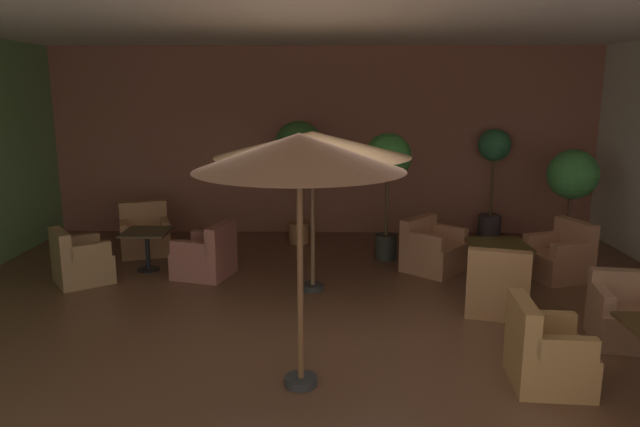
% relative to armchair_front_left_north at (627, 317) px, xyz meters
% --- Properties ---
extents(ground_plane, '(10.67, 9.95, 0.02)m').
position_rel_armchair_front_left_north_xyz_m(ground_plane, '(-3.47, 0.21, -0.31)').
color(ground_plane, brown).
extents(wall_back_brick, '(10.67, 0.08, 3.60)m').
position_rel_armchair_front_left_north_xyz_m(wall_back_brick, '(-3.47, 5.14, 1.51)').
color(wall_back_brick, '#985844').
rests_on(wall_back_brick, ground_plane).
extents(ceiling_slab, '(10.67, 9.95, 0.06)m').
position_rel_armchair_front_left_north_xyz_m(ceiling_slab, '(-3.47, 0.21, 3.34)').
color(ceiling_slab, silver).
rests_on(ceiling_slab, wall_back_brick).
extents(armchair_front_left_north, '(0.83, 0.81, 0.77)m').
position_rel_armchair_front_left_north_xyz_m(armchair_front_left_north, '(0.00, 0.00, 0.00)').
color(armchair_front_left_north, '#A87553').
rests_on(armchair_front_left_north, ground_plane).
extents(armchair_front_left_east, '(0.76, 0.79, 0.85)m').
position_rel_armchair_front_left_north_xyz_m(armchair_front_left_east, '(-1.27, -0.99, 0.01)').
color(armchair_front_left_east, '#AD7842').
rests_on(armchair_front_left_east, ground_plane).
extents(cafe_table_front_right, '(0.70, 0.70, 0.64)m').
position_rel_armchair_front_left_north_xyz_m(cafe_table_front_right, '(-6.22, 2.55, 0.21)').
color(cafe_table_front_right, black).
rests_on(cafe_table_front_right, ground_plane).
extents(armchair_front_right_north, '(1.00, 0.95, 0.88)m').
position_rel_armchair_front_left_north_xyz_m(armchair_front_right_north, '(-6.56, 3.51, 0.01)').
color(armchair_front_right_north, '#B67949').
rests_on(armchair_front_right_north, ground_plane).
extents(armchair_front_right_east, '(1.02, 1.02, 0.82)m').
position_rel_armchair_front_left_north_xyz_m(armchair_front_right_east, '(-7.03, 1.94, 0.01)').
color(armchair_front_right_east, '#A5794D').
rests_on(armchair_front_right_east, ground_plane).
extents(armchair_front_right_south, '(0.95, 0.94, 0.83)m').
position_rel_armchair_front_left_north_xyz_m(armchair_front_right_south, '(-5.23, 2.28, 0.01)').
color(armchair_front_right_south, '#B26756').
rests_on(armchair_front_right_south, ground_plane).
extents(cafe_table_mid_center, '(0.82, 0.82, 0.64)m').
position_rel_armchair_front_left_north_xyz_m(cafe_table_mid_center, '(-0.92, 1.91, 0.21)').
color(cafe_table_mid_center, black).
rests_on(cafe_table_mid_center, ground_plane).
extents(armchair_mid_center_north, '(0.92, 0.92, 0.89)m').
position_rel_armchair_front_left_north_xyz_m(armchair_mid_center_north, '(-1.22, 0.85, 0.03)').
color(armchair_mid_center_north, '#B17748').
rests_on(armchair_mid_center_north, ground_plane).
extents(armchair_mid_center_east, '(0.99, 0.98, 0.87)m').
position_rel_armchair_front_left_north_xyz_m(armchair_mid_center_east, '(0.11, 2.27, 0.02)').
color(armchair_mid_center_east, '#B37451').
rests_on(armchair_mid_center_east, ground_plane).
extents(armchair_mid_center_south, '(1.13, 1.13, 0.82)m').
position_rel_armchair_front_left_north_xyz_m(armchair_mid_center_south, '(-1.74, 2.62, 0.02)').
color(armchair_mid_center_south, '#B67750').
rests_on(armchair_mid_center_south, ground_plane).
extents(patio_umbrella_tall_red, '(1.92, 1.92, 2.43)m').
position_rel_armchair_front_left_north_xyz_m(patio_umbrella_tall_red, '(-3.62, -1.05, 1.94)').
color(patio_umbrella_tall_red, '#2D2D2D').
rests_on(patio_umbrella_tall_red, ground_plane).
extents(patio_umbrella_center_beige, '(2.69, 2.69, 2.25)m').
position_rel_armchair_front_left_north_xyz_m(patio_umbrella_center_beige, '(-3.59, 1.69, 1.77)').
color(patio_umbrella_center_beige, '#2D2D2D').
rests_on(patio_umbrella_center_beige, ground_plane).
extents(potted_tree_left_corner, '(0.83, 0.83, 1.83)m').
position_rel_armchair_front_left_north_xyz_m(potted_tree_left_corner, '(0.69, 3.46, 0.97)').
color(potted_tree_left_corner, '#393931').
rests_on(potted_tree_left_corner, ground_plane).
extents(potted_tree_mid_left, '(0.60, 0.60, 2.09)m').
position_rel_armchair_front_left_north_xyz_m(potted_tree_mid_left, '(-0.28, 4.71, 1.07)').
color(potted_tree_mid_left, '#3D3336').
rests_on(potted_tree_mid_left, ground_plane).
extents(potted_tree_mid_right, '(0.87, 0.87, 2.25)m').
position_rel_armchair_front_left_north_xyz_m(potted_tree_mid_right, '(-3.92, 4.26, 1.39)').
color(potted_tree_mid_right, '#A76B41').
rests_on(potted_tree_mid_right, ground_plane).
extents(potted_tree_right_corner, '(0.77, 0.77, 2.11)m').
position_rel_armchair_front_left_north_xyz_m(potted_tree_right_corner, '(-2.41, 3.27, 1.26)').
color(potted_tree_right_corner, '#31312A').
rests_on(potted_tree_right_corner, ground_plane).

